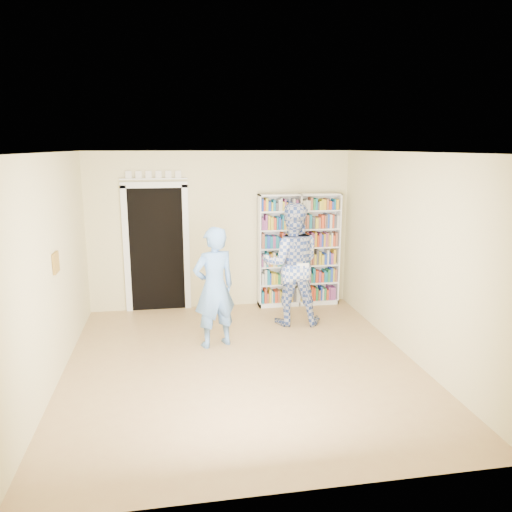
% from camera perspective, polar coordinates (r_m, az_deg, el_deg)
% --- Properties ---
extents(floor, '(5.00, 5.00, 0.00)m').
position_cam_1_polar(floor, '(6.63, -1.61, -12.26)').
color(floor, '#A67D50').
rests_on(floor, ground).
extents(ceiling, '(5.00, 5.00, 0.00)m').
position_cam_1_polar(ceiling, '(6.03, -1.77, 11.75)').
color(ceiling, white).
rests_on(ceiling, wall_back).
extents(wall_back, '(4.50, 0.00, 4.50)m').
position_cam_1_polar(wall_back, '(8.63, -4.03, 2.92)').
color(wall_back, beige).
rests_on(wall_back, floor).
extents(wall_left, '(0.00, 5.00, 5.00)m').
position_cam_1_polar(wall_left, '(6.30, -22.42, -1.57)').
color(wall_left, beige).
rests_on(wall_left, floor).
extents(wall_right, '(0.00, 5.00, 5.00)m').
position_cam_1_polar(wall_right, '(6.87, 17.24, -0.07)').
color(wall_right, beige).
rests_on(wall_right, floor).
extents(bookshelf, '(1.44, 0.27, 1.98)m').
position_cam_1_polar(bookshelf, '(8.78, 4.92, 0.73)').
color(bookshelf, white).
rests_on(bookshelf, floor).
extents(doorway, '(1.10, 0.08, 2.43)m').
position_cam_1_polar(doorway, '(8.60, -11.31, 1.52)').
color(doorway, black).
rests_on(doorway, floor).
extents(wall_art, '(0.03, 0.25, 0.25)m').
position_cam_1_polar(wall_art, '(6.47, -21.91, -0.71)').
color(wall_art, brown).
rests_on(wall_art, wall_left).
extents(man_blue, '(0.73, 0.60, 1.71)m').
position_cam_1_polar(man_blue, '(6.96, -4.79, -3.60)').
color(man_blue, '#5E8ED1').
rests_on(man_blue, floor).
extents(man_plaid, '(1.05, 0.88, 1.93)m').
position_cam_1_polar(man_plaid, '(7.83, 4.10, -0.94)').
color(man_plaid, '#334D9C').
rests_on(man_plaid, floor).
extents(paper_sheet, '(0.19, 0.01, 0.27)m').
position_cam_1_polar(paper_sheet, '(7.61, 5.36, -1.81)').
color(paper_sheet, white).
rests_on(paper_sheet, man_plaid).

